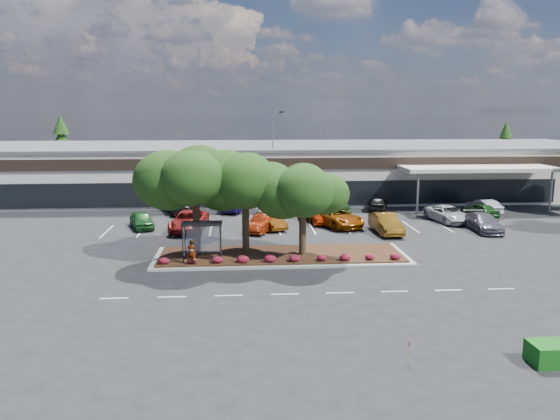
{
  "coord_description": "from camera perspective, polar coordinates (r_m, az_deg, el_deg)",
  "views": [
    {
      "loc": [
        -4.87,
        -33.72,
        10.33
      ],
      "look_at": [
        -1.74,
        8.62,
        2.6
      ],
      "focal_mm": 35.0,
      "sensor_mm": 36.0,
      "label": 1
    }
  ],
  "objects": [
    {
      "name": "ground",
      "position": [
        35.6,
        3.85,
        -6.57
      ],
      "size": [
        160.0,
        160.0,
        0.0
      ],
      "primitive_type": "plane",
      "color": "black",
      "rests_on": "ground"
    },
    {
      "name": "car_11",
      "position": [
        53.13,
        -1.01,
        -0.17
      ],
      "size": [
        3.25,
        4.93,
        1.33
      ],
      "primitive_type": "imported",
      "rotation": [
        0.0,
        0.0,
        2.81
      ],
      "color": "white",
      "rests_on": "ground"
    },
    {
      "name": "car_3",
      "position": [
        48.49,
        -1.04,
        -1.11
      ],
      "size": [
        2.99,
        4.63,
        1.44
      ],
      "primitive_type": "imported",
      "rotation": [
        0.0,
        0.0,
        0.37
      ],
      "color": "#6A370A",
      "rests_on": "ground"
    },
    {
      "name": "car_9",
      "position": [
        56.73,
        -10.33,
        0.47
      ],
      "size": [
        4.12,
        6.18,
        1.58
      ],
      "primitive_type": "imported",
      "rotation": [
        0.0,
        0.0,
        3.43
      ],
      "color": "black",
      "rests_on": "ground"
    },
    {
      "name": "island_tree_west",
      "position": [
        38.83,
        -8.8,
        1.12
      ],
      "size": [
        7.2,
        7.2,
        7.89
      ],
      "primitive_type": null,
      "color": "#1C3811",
      "rests_on": "landscape_island"
    },
    {
      "name": "car_5",
      "position": [
        51.08,
        4.18,
        -0.51
      ],
      "size": [
        1.73,
        4.65,
        1.52
      ],
      "primitive_type": "imported",
      "rotation": [
        0.0,
        0.0,
        0.03
      ],
      "color": "#921902",
      "rests_on": "ground"
    },
    {
      "name": "car_1",
      "position": [
        48.33,
        -9.5,
        -1.14
      ],
      "size": [
        3.36,
        6.33,
        1.69
      ],
      "primitive_type": "imported",
      "rotation": [
        0.0,
        0.0,
        -0.09
      ],
      "color": "maroon",
      "rests_on": "ground"
    },
    {
      "name": "car_16",
      "position": [
        57.24,
        20.22,
        -0.01
      ],
      "size": [
        2.71,
        4.39,
        1.4
      ],
      "primitive_type": "imported",
      "rotation": [
        0.0,
        0.0,
        3.42
      ],
      "color": "#1A4219",
      "rests_on": "ground"
    },
    {
      "name": "car_8",
      "position": [
        53.74,
        17.1,
        -0.41
      ],
      "size": [
        3.38,
        5.76,
        1.51
      ],
      "primitive_type": "imported",
      "rotation": [
        0.0,
        0.0,
        0.17
      ],
      "color": "#BCBCBC",
      "rests_on": "ground"
    },
    {
      "name": "bus_shelter",
      "position": [
        37.63,
        -8.14,
        -2.1
      ],
      "size": [
        2.75,
        1.55,
        2.59
      ],
      "color": "black",
      "rests_on": "landscape_island"
    },
    {
      "name": "person_waiting",
      "position": [
        36.75,
        -9.21,
        -4.37
      ],
      "size": [
        0.7,
        0.55,
        1.68
      ],
      "primitive_type": "imported",
      "rotation": [
        0.0,
        0.0,
        2.86
      ],
      "color": "#594C47",
      "rests_on": "landscape_island"
    },
    {
      "name": "car_10",
      "position": [
        56.68,
        -4.72,
        0.59
      ],
      "size": [
        3.12,
        4.97,
        1.58
      ],
      "primitive_type": "imported",
      "rotation": [
        0.0,
        0.0,
        2.85
      ],
      "color": "#191257",
      "rests_on": "ground"
    },
    {
      "name": "conifer_north_east",
      "position": [
        87.1,
        22.41,
        5.71
      ],
      "size": [
        3.96,
        3.96,
        9.0
      ],
      "primitive_type": "cone",
      "color": "#1C3811",
      "rests_on": "ground"
    },
    {
      "name": "car_6",
      "position": [
        47.48,
        11.01,
        -1.4
      ],
      "size": [
        2.03,
        5.2,
        1.69
      ],
      "primitive_type": "imported",
      "rotation": [
        0.0,
        0.0,
        0.05
      ],
      "color": "brown",
      "rests_on": "ground"
    },
    {
      "name": "shrub_row",
      "position": [
        37.06,
        0.37,
        -5.05
      ],
      "size": [
        17.0,
        0.8,
        0.5
      ],
      "primitive_type": null,
      "color": "maroon",
      "rests_on": "landscape_island"
    },
    {
      "name": "car_7",
      "position": [
        50.64,
        20.51,
        -1.24
      ],
      "size": [
        2.36,
        5.3,
        1.51
      ],
      "primitive_type": "imported",
      "rotation": [
        0.0,
        0.0,
        -0.05
      ],
      "color": "#57565E",
      "rests_on": "ground"
    },
    {
      "name": "conifer_north_west",
      "position": [
        83.76,
        -21.8,
        5.94
      ],
      "size": [
        4.4,
        4.4,
        10.0
      ],
      "primitive_type": "cone",
      "color": "#1C3811",
      "rests_on": "ground"
    },
    {
      "name": "island_tree_mid",
      "position": [
        39.45,
        -3.63,
        0.95
      ],
      "size": [
        6.6,
        6.6,
        7.32
      ],
      "primitive_type": null,
      "color": "#1C3811",
      "rests_on": "landscape_island"
    },
    {
      "name": "retail_store",
      "position": [
        68.19,
        -0.06,
        4.28
      ],
      "size": [
        80.4,
        25.2,
        6.25
      ],
      "color": "beige",
      "rests_on": "ground"
    },
    {
      "name": "landscape_island",
      "position": [
        39.18,
        0.12,
        -4.78
      ],
      "size": [
        18.0,
        6.0,
        0.26
      ],
      "color": "#989893",
      "rests_on": "ground"
    },
    {
      "name": "lane_markings",
      "position": [
        45.58,
        1.84,
        -2.78
      ],
      "size": [
        33.12,
        20.06,
        0.01
      ],
      "color": "silver",
      "rests_on": "ground"
    },
    {
      "name": "car_0",
      "position": [
        50.19,
        -14.26,
        -1.02
      ],
      "size": [
        3.04,
        4.68,
        1.48
      ],
      "primitive_type": "imported",
      "rotation": [
        0.0,
        0.0,
        0.32
      ],
      "color": "#1A5121",
      "rests_on": "ground"
    },
    {
      "name": "island_tree_east",
      "position": [
        38.29,
        2.4,
        0.05
      ],
      "size": [
        5.8,
        5.8,
        6.5
      ],
      "primitive_type": null,
      "color": "#1C3811",
      "rests_on": "landscape_island"
    },
    {
      "name": "car_13",
      "position": [
        54.31,
        3.49,
        0.14
      ],
      "size": [
        3.78,
        5.86,
        1.5
      ],
      "primitive_type": "imported",
      "rotation": [
        0.0,
        0.0,
        2.89
      ],
      "color": "maroon",
      "rests_on": "ground"
    },
    {
      "name": "car_2",
      "position": [
        47.33,
        -1.87,
        -1.4
      ],
      "size": [
        3.2,
        4.62,
        1.44
      ],
      "primitive_type": "imported",
      "rotation": [
        0.0,
        0.0,
        -0.43
      ],
      "color": "maroon",
      "rests_on": "ground"
    },
    {
      "name": "car_17",
      "position": [
        58.97,
        20.53,
        0.33
      ],
      "size": [
        2.13,
        4.81,
        1.53
      ],
      "primitive_type": "imported",
      "rotation": [
        0.0,
        0.0,
        3.25
      ],
      "color": "#A4A7AF",
      "rests_on": "ground"
    },
    {
      "name": "light_pole",
      "position": [
        62.14,
        -0.66,
        5.06
      ],
      "size": [
        1.38,
        0.87,
        10.42
      ],
      "rotation": [
        0.0,
        0.0,
        0.42
      ],
      "color": "#989893",
      "rests_on": "ground"
    },
    {
      "name": "car_14",
      "position": [
        56.39,
        6.19,
        0.44
      ],
      "size": [
        2.01,
        4.31,
        1.43
      ],
      "primitive_type": "imported",
      "rotation": [
        0.0,
        0.0,
        3.22
      ],
      "color": "#1A471E",
      "rests_on": "ground"
    },
    {
      "name": "survey_stake",
      "position": [
        23.9,
        13.33,
        -13.97
      ],
      "size": [
        0.07,
        0.14,
        0.94
      ],
      "color": "tan",
      "rests_on": "ground"
    },
    {
      "name": "car_15",
      "position": [
        58.23,
        10.21,
        0.7
      ],
      "size": [
        3.03,
        4.79,
        1.52
      ],
      "primitive_type": "imported",
      "rotation": [
        0.0,
        0.0,
        2.84
      ],
      "color": "black",
      "rests_on": "ground"
    },
    {
      "name": "car_4",
      "position": [
        49.67,
        5.88,
        -0.73
      ],
      "size": [
        5.09,
        6.79,
        1.72
      ],
      "primitive_type": "imported",
      "rotation": [
        0.0,
        0.0,
        0.41
      ],
      "color": "#833B05",
      "rests_on": "ground"
    }
  ]
}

